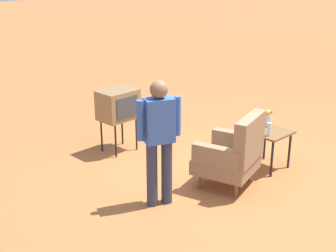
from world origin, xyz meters
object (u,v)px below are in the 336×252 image
at_px(armchair, 233,153).
at_px(soda_can_red, 258,123).
at_px(bottle_short_clear, 269,129).
at_px(side_table, 269,136).
at_px(flower_vase, 268,117).
at_px(person_standing, 159,136).
at_px(tv_on_stand, 118,105).

relative_size(armchair, soda_can_red, 8.69).
xyz_separation_m(armchair, bottle_short_clear, (-0.70, 0.07, 0.19)).
distance_m(side_table, flower_vase, 0.31).
xyz_separation_m(person_standing, flower_vase, (-2.08, 0.15, -0.20)).
relative_size(tv_on_stand, person_standing, 0.63).
bearing_deg(side_table, flower_vase, -134.18).
distance_m(side_table, tv_on_stand, 2.42).
bearing_deg(bottle_short_clear, person_standing, -12.89).
height_order(side_table, flower_vase, flower_vase).
bearing_deg(armchair, flower_vase, -170.16).
height_order(bottle_short_clear, flower_vase, flower_vase).
bearing_deg(soda_can_red, person_standing, -2.34).
bearing_deg(bottle_short_clear, flower_vase, -141.93).
xyz_separation_m(tv_on_stand, bottle_short_clear, (-1.05, 2.17, -0.09)).
xyz_separation_m(tv_on_stand, person_standing, (0.71, 1.77, 0.16)).
xyz_separation_m(person_standing, bottle_short_clear, (-1.76, 0.40, -0.25)).
height_order(tv_on_stand, person_standing, person_standing).
bearing_deg(soda_can_red, flower_vase, 150.73).
relative_size(tv_on_stand, bottle_short_clear, 5.15).
bearing_deg(person_standing, side_table, 171.29).
xyz_separation_m(armchair, soda_can_red, (-0.88, -0.25, 0.15)).
bearing_deg(side_table, tv_on_stand, -59.28).
relative_size(tv_on_stand, soda_can_red, 8.44).
height_order(side_table, tv_on_stand, tv_on_stand).
relative_size(armchair, tv_on_stand, 1.03).
relative_size(tv_on_stand, flower_vase, 3.89).
bearing_deg(soda_can_red, side_table, 88.22).
distance_m(armchair, person_standing, 1.20).
relative_size(armchair, bottle_short_clear, 5.30).
bearing_deg(side_table, soda_can_red, -91.78).
bearing_deg(person_standing, tv_on_stand, -111.87).
bearing_deg(person_standing, bottle_short_clear, 167.11).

